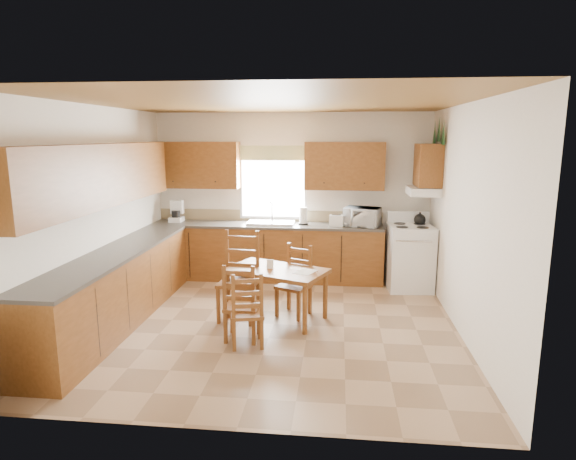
# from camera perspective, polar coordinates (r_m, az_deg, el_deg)

# --- Properties ---
(floor) EXTENTS (4.50, 4.50, 0.00)m
(floor) POSITION_cam_1_polar(r_m,az_deg,el_deg) (6.16, -1.71, -11.08)
(floor) COLOR #997859
(floor) RESTS_ON ground
(ceiling) EXTENTS (4.50, 4.50, 0.00)m
(ceiling) POSITION_cam_1_polar(r_m,az_deg,el_deg) (5.72, -1.87, 14.87)
(ceiling) COLOR brown
(ceiling) RESTS_ON floor
(wall_left) EXTENTS (4.50, 4.50, 0.00)m
(wall_left) POSITION_cam_1_polar(r_m,az_deg,el_deg) (6.48, -21.91, 1.66)
(wall_left) COLOR silver
(wall_left) RESTS_ON floor
(wall_right) EXTENTS (4.50, 4.50, 0.00)m
(wall_right) POSITION_cam_1_polar(r_m,az_deg,el_deg) (5.92, 20.34, 0.93)
(wall_right) COLOR silver
(wall_right) RESTS_ON floor
(wall_back) EXTENTS (4.50, 4.50, 0.00)m
(wall_back) POSITION_cam_1_polar(r_m,az_deg,el_deg) (8.00, 0.40, 4.10)
(wall_back) COLOR silver
(wall_back) RESTS_ON floor
(wall_front) EXTENTS (4.50, 4.50, 0.00)m
(wall_front) POSITION_cam_1_polar(r_m,az_deg,el_deg) (3.62, -6.64, -4.56)
(wall_front) COLOR silver
(wall_front) RESTS_ON floor
(lower_cab_back) EXTENTS (3.75, 0.60, 0.88)m
(lower_cab_back) POSITION_cam_1_polar(r_m,az_deg,el_deg) (7.91, -2.53, -2.69)
(lower_cab_back) COLOR brown
(lower_cab_back) RESTS_ON floor
(lower_cab_left) EXTENTS (0.60, 3.60, 0.88)m
(lower_cab_left) POSITION_cam_1_polar(r_m,az_deg,el_deg) (6.42, -19.56, -6.62)
(lower_cab_left) COLOR brown
(lower_cab_left) RESTS_ON floor
(counter_back) EXTENTS (3.75, 0.63, 0.04)m
(counter_back) POSITION_cam_1_polar(r_m,az_deg,el_deg) (7.82, -2.55, 0.59)
(counter_back) COLOR #413D38
(counter_back) RESTS_ON lower_cab_back
(counter_left) EXTENTS (0.63, 3.60, 0.04)m
(counter_left) POSITION_cam_1_polar(r_m,az_deg,el_deg) (6.30, -19.83, -2.63)
(counter_left) COLOR #413D38
(counter_left) RESTS_ON lower_cab_left
(backsplash) EXTENTS (3.75, 0.01, 0.18)m
(backsplash) POSITION_cam_1_polar(r_m,az_deg,el_deg) (8.08, -2.26, 1.73)
(backsplash) COLOR #8B7956
(backsplash) RESTS_ON counter_back
(upper_cab_back_left) EXTENTS (1.41, 0.33, 0.75)m
(upper_cab_back_left) POSITION_cam_1_polar(r_m,az_deg,el_deg) (8.09, -10.78, 7.58)
(upper_cab_back_left) COLOR brown
(upper_cab_back_left) RESTS_ON wall_back
(upper_cab_back_right) EXTENTS (1.25, 0.33, 0.75)m
(upper_cab_back_right) POSITION_cam_1_polar(r_m,az_deg,el_deg) (7.75, 6.70, 7.55)
(upper_cab_back_right) COLOR brown
(upper_cab_back_right) RESTS_ON wall_back
(upper_cab_left) EXTENTS (0.33, 3.60, 0.75)m
(upper_cab_left) POSITION_cam_1_polar(r_m,az_deg,el_deg) (6.22, -21.53, 6.01)
(upper_cab_left) COLOR brown
(upper_cab_left) RESTS_ON wall_left
(upper_cab_stove) EXTENTS (0.33, 0.62, 0.62)m
(upper_cab_stove) POSITION_cam_1_polar(r_m,az_deg,el_deg) (7.43, 16.25, 7.39)
(upper_cab_stove) COLOR brown
(upper_cab_stove) RESTS_ON wall_right
(range_hood) EXTENTS (0.44, 0.62, 0.12)m
(range_hood) POSITION_cam_1_polar(r_m,az_deg,el_deg) (7.45, 15.72, 4.49)
(range_hood) COLOR silver
(range_hood) RESTS_ON wall_right
(window_frame) EXTENTS (1.13, 0.02, 1.18)m
(window_frame) POSITION_cam_1_polar(r_m,az_deg,el_deg) (7.98, -1.77, 5.53)
(window_frame) COLOR silver
(window_frame) RESTS_ON wall_back
(window_pane) EXTENTS (1.05, 0.01, 1.10)m
(window_pane) POSITION_cam_1_polar(r_m,az_deg,el_deg) (7.98, -1.78, 5.52)
(window_pane) COLOR white
(window_pane) RESTS_ON wall_back
(window_valance) EXTENTS (1.19, 0.01, 0.24)m
(window_valance) POSITION_cam_1_polar(r_m,az_deg,el_deg) (7.92, -1.82, 9.11)
(window_valance) COLOR olive
(window_valance) RESTS_ON wall_back
(sink_basin) EXTENTS (0.75, 0.45, 0.04)m
(sink_basin) POSITION_cam_1_polar(r_m,az_deg,el_deg) (7.80, -2.01, 0.87)
(sink_basin) COLOR silver
(sink_basin) RESTS_ON counter_back
(pine_decal_a) EXTENTS (0.22, 0.22, 0.36)m
(pine_decal_a) POSITION_cam_1_polar(r_m,az_deg,el_deg) (7.12, 17.97, 11.02)
(pine_decal_a) COLOR #173A1C
(pine_decal_a) RESTS_ON wall_right
(pine_decal_b) EXTENTS (0.22, 0.22, 0.36)m
(pine_decal_b) POSITION_cam_1_polar(r_m,az_deg,el_deg) (7.44, 17.48, 11.34)
(pine_decal_b) COLOR #173A1C
(pine_decal_b) RESTS_ON wall_right
(pine_decal_c) EXTENTS (0.22, 0.22, 0.36)m
(pine_decal_c) POSITION_cam_1_polar(r_m,az_deg,el_deg) (7.75, 17.00, 11.04)
(pine_decal_c) COLOR #173A1C
(pine_decal_c) RESTS_ON wall_right
(stove) EXTENTS (0.70, 0.72, 0.97)m
(stove) POSITION_cam_1_polar(r_m,az_deg,el_deg) (7.61, 14.19, -3.23)
(stove) COLOR silver
(stove) RESTS_ON floor
(coffeemaker) EXTENTS (0.26, 0.29, 0.38)m
(coffeemaker) POSITION_cam_1_polar(r_m,az_deg,el_deg) (8.19, -13.13, 2.28)
(coffeemaker) COLOR silver
(coffeemaker) RESTS_ON counter_back
(paper_towel) EXTENTS (0.13, 0.13, 0.28)m
(paper_towel) POSITION_cam_1_polar(r_m,az_deg,el_deg) (7.74, 1.80, 1.69)
(paper_towel) COLOR white
(paper_towel) RESTS_ON counter_back
(toaster) EXTENTS (0.22, 0.15, 0.18)m
(toaster) POSITION_cam_1_polar(r_m,az_deg,el_deg) (7.63, 5.74, 1.11)
(toaster) COLOR silver
(toaster) RESTS_ON counter_back
(microwave) EXTENTS (0.58, 0.49, 0.30)m
(microwave) POSITION_cam_1_polar(r_m,az_deg,el_deg) (7.66, 8.79, 1.55)
(microwave) COLOR silver
(microwave) RESTS_ON counter_back
(dining_table) EXTENTS (1.41, 1.12, 0.66)m
(dining_table) POSITION_cam_1_polar(r_m,az_deg,el_deg) (6.24, -1.35, -7.54)
(dining_table) COLOR brown
(dining_table) RESTS_ON floor
(chair_near_left) EXTENTS (0.39, 0.37, 0.91)m
(chair_near_left) POSITION_cam_1_polar(r_m,az_deg,el_deg) (5.60, -5.47, -8.42)
(chair_near_left) COLOR brown
(chair_near_left) RESTS_ON floor
(chair_near_right) EXTENTS (0.43, 0.42, 0.86)m
(chair_near_right) POSITION_cam_1_polar(r_m,az_deg,el_deg) (5.45, -4.89, -9.26)
(chair_near_right) COLOR brown
(chair_near_right) RESTS_ON floor
(chair_far_left) EXTENTS (0.51, 0.49, 1.12)m
(chair_far_left) POSITION_cam_1_polar(r_m,az_deg,el_deg) (6.15, -5.92, -5.61)
(chair_far_left) COLOR brown
(chair_far_left) RESTS_ON floor
(chair_far_right) EXTENTS (0.50, 0.49, 0.92)m
(chair_far_right) POSITION_cam_1_polar(r_m,az_deg,el_deg) (6.30, 0.67, -6.13)
(chair_far_right) COLOR brown
(chair_far_right) RESTS_ON floor
(table_paper) EXTENTS (0.30, 0.34, 0.00)m
(table_paper) POSITION_cam_1_polar(r_m,az_deg,el_deg) (6.02, 2.07, -4.96)
(table_paper) COLOR white
(table_paper) RESTS_ON dining_table
(table_card) EXTENTS (0.09, 0.03, 0.12)m
(table_card) POSITION_cam_1_polar(r_m,az_deg,el_deg) (6.15, -2.15, -4.05)
(table_card) COLOR white
(table_card) RESTS_ON dining_table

